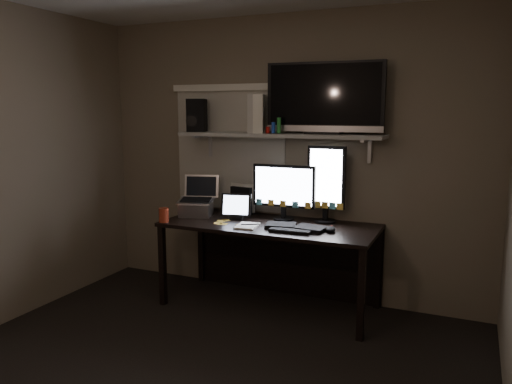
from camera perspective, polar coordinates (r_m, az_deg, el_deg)
The scene contains 18 objects.
back_wall at distance 4.48m, azimuth 3.40°, elevation 3.87°, with size 3.60×3.60×0.00m, color #6E634F.
window_blinds at distance 4.68m, azimuth -3.01°, elevation 4.73°, with size 1.10×0.02×1.10m, color beige.
desk at distance 4.37m, azimuth 2.15°, elevation -5.56°, with size 1.80×0.75×0.73m.
wall_shelf at distance 4.30m, azimuth 2.61°, elevation 6.52°, with size 1.80×0.35×0.03m, color #A2A29D.
monitor_landscape at distance 4.31m, azimuth 3.20°, elevation 0.00°, with size 0.56×0.06×0.49m, color black.
monitor_portrait at distance 4.25m, azimuth 8.02°, elevation 0.94°, with size 0.33×0.06×0.66m, color black.
keyboard at distance 4.04m, azimuth 4.52°, elevation -4.01°, with size 0.50×0.20×0.03m, color black.
mouse at distance 3.97m, azimuth 8.53°, elevation -4.24°, with size 0.07×0.12×0.04m, color black.
notepad at distance 4.11m, azimuth -1.04°, elevation -3.88°, with size 0.16×0.23×0.01m, color white.
tablet at distance 4.35m, azimuth -2.23°, elevation -1.67°, with size 0.26×0.11×0.23m, color black.
file_sorter at distance 4.59m, azimuth -1.53°, elevation -0.82°, with size 0.21×0.10×0.27m, color black.
laptop at distance 4.51m, azimuth -6.89°, elevation -0.54°, with size 0.31×0.26×0.35m, color #ABAAAF.
cup at distance 4.33m, azimuth -10.50°, elevation -2.60°, with size 0.08×0.08×0.12m, color #9C321C.
sticky_notes at distance 4.26m, azimuth -2.80°, elevation -3.46°, with size 0.31×0.23×0.00m, color gold, non-canonical shape.
tv at distance 4.20m, azimuth 7.85°, elevation 10.58°, with size 0.98×0.18×0.59m, color black.
game_console at distance 4.37m, azimuth 0.33°, elevation 8.92°, with size 0.08×0.27×0.33m, color silver.
speaker at distance 4.64m, azimuth -6.76°, elevation 8.69°, with size 0.16×0.20×0.30m, color black.
bottles at distance 4.22m, azimuth 2.00°, elevation 7.56°, with size 0.20×0.05×0.13m, color #A50F0C, non-canonical shape.
Camera 1 is at (1.55, -2.38, 1.69)m, focal length 35.00 mm.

